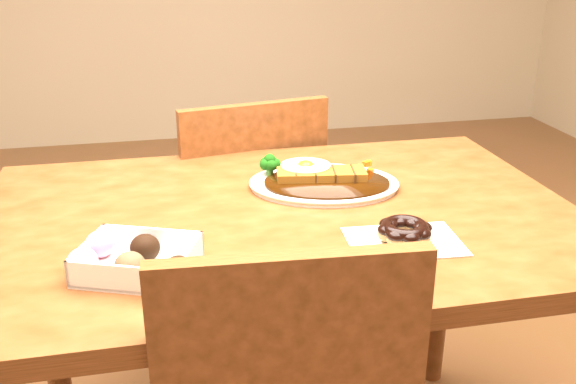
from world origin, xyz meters
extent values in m
cube|color=#4C290F|center=(0.00, 0.00, 0.73)|extent=(1.20, 0.80, 0.04)
cylinder|color=#4C290F|center=(-0.54, 0.34, 0.35)|extent=(0.06, 0.06, 0.71)
cylinder|color=#4C290F|center=(0.54, 0.34, 0.35)|extent=(0.06, 0.06, 0.71)
cube|color=#4C290F|center=(-0.02, 0.60, 0.43)|extent=(0.49, 0.49, 0.04)
cylinder|color=#4C290F|center=(0.12, 0.80, 0.21)|extent=(0.04, 0.04, 0.41)
cylinder|color=#4C290F|center=(-0.22, 0.74, 0.21)|extent=(0.04, 0.04, 0.41)
cylinder|color=#4C290F|center=(0.18, 0.46, 0.21)|extent=(0.04, 0.04, 0.41)
cylinder|color=#4C290F|center=(-0.16, 0.40, 0.21)|extent=(0.04, 0.04, 0.41)
cube|color=#4C290F|center=(0.02, 0.41, 0.67)|extent=(0.40, 0.10, 0.40)
cube|color=#4C290F|center=(-0.07, -0.41, 0.67)|extent=(0.40, 0.06, 0.40)
ellipsoid|color=white|center=(0.12, 0.11, 0.76)|extent=(0.36, 0.29, 0.01)
ellipsoid|color=black|center=(0.12, 0.09, 0.77)|extent=(0.31, 0.25, 0.01)
cube|color=#6B380C|center=(0.11, 0.12, 0.78)|extent=(0.20, 0.10, 0.02)
ellipsoid|color=white|center=(0.09, 0.15, 0.79)|extent=(0.13, 0.12, 0.01)
ellipsoid|color=#FFB214|center=(0.09, 0.15, 0.79)|extent=(0.04, 0.04, 0.02)
cube|color=white|center=(-0.28, -0.19, 0.77)|extent=(0.22, 0.20, 0.05)
ellipsoid|color=pink|center=(-0.37, -0.19, 0.78)|extent=(0.05, 0.05, 0.05)
ellipsoid|color=black|center=(-0.29, -0.22, 0.78)|extent=(0.05, 0.05, 0.05)
ellipsoid|color=black|center=(-0.22, -0.25, 0.78)|extent=(0.05, 0.05, 0.05)
ellipsoid|color=pink|center=(-0.34, -0.13, 0.78)|extent=(0.05, 0.05, 0.05)
ellipsoid|color=black|center=(-0.27, -0.16, 0.78)|extent=(0.05, 0.05, 0.05)
cube|color=silver|center=(0.19, -0.18, 0.75)|extent=(0.21, 0.16, 0.00)
torus|color=olive|center=(0.19, -0.18, 0.77)|extent=(0.10, 0.10, 0.03)
torus|color=black|center=(0.19, -0.18, 0.78)|extent=(0.09, 0.09, 0.02)
camera|label=1|loc=(-0.23, -1.16, 1.27)|focal=40.00mm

